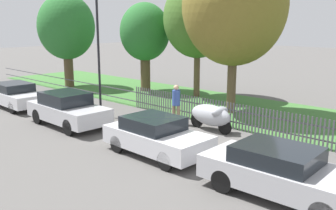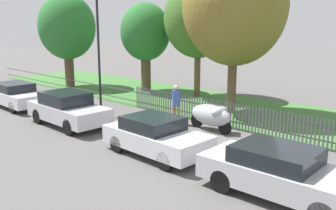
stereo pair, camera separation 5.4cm
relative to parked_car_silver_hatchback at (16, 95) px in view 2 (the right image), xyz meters
name	(u,v)px [view 2 (the right image)]	position (x,y,z in m)	size (l,w,h in m)	color
ground_plane	(183,146)	(10.77, 1.23, -0.67)	(120.00, 120.00, 0.00)	#565451
kerb_stone	(185,144)	(10.77, 1.33, -0.61)	(43.95, 0.20, 0.12)	#9E998E
grass_strip	(270,115)	(10.77, 7.74, -0.67)	(43.95, 6.72, 0.01)	#3D7033
park_fence	(232,116)	(10.77, 4.39, -0.10)	(43.95, 0.05, 1.13)	#4C4C51
parked_car_silver_hatchback	(16,95)	(0.00, 0.00, 0.00)	(4.14, 1.79, 1.30)	silver
parked_car_black_saloon	(68,109)	(5.24, -0.09, 0.08)	(4.17, 1.81, 1.47)	#BCBCC1
parked_car_navy_estate	(156,136)	(10.69, -0.06, 0.00)	(3.82, 1.81, 1.31)	silver
parked_car_red_compact	(281,172)	(15.29, -0.09, 0.02)	(4.30, 1.91, 1.32)	#BCBCC1
covered_motorcycle	(212,115)	(10.33, 3.54, 0.01)	(2.11, 0.93, 1.11)	black
tree_nearest_kerb	(67,27)	(-3.72, 5.62, 3.45)	(3.88, 3.88, 6.40)	brown
tree_behind_motorcycle	(145,33)	(1.43, 8.17, 3.12)	(3.23, 3.23, 5.72)	brown
tree_mid_park	(198,18)	(5.09, 9.02, 4.01)	(4.09, 4.09, 7.04)	brown
tree_far_left	(235,5)	(9.04, 6.87, 4.56)	(5.01, 5.01, 8.13)	brown
pedestrian_near_fence	(176,102)	(8.53, 3.34, 0.33)	(0.41, 0.40, 1.77)	#7F6B51
street_lamp	(96,30)	(4.96, 1.78, 3.41)	(0.20, 0.79, 6.62)	black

